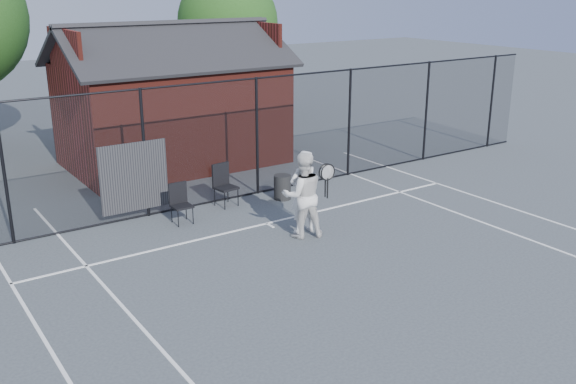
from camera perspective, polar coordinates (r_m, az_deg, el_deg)
ground at (r=12.32m, az=5.60°, el=-6.94°), size 80.00×80.00×0.00m
court_lines at (r=11.44m, az=9.87°, el=-9.16°), size 11.02×18.00×0.01m
fence at (r=15.65m, az=-6.85°, el=4.09°), size 22.04×3.00×3.00m
clubhouse at (r=19.48m, az=-10.25°, el=7.18°), size 6.50×4.36×4.19m
tree_right at (r=26.35m, az=-5.38°, el=14.76°), size 3.97×3.97×5.70m
player_front at (r=13.77m, az=1.39°, el=-0.00°), size 0.82×0.61×1.84m
player_back at (r=13.55m, az=1.33°, el=-0.27°), size 1.09×0.96×1.86m
chair_left at (r=14.63m, az=-9.43°, el=-1.09°), size 0.44×0.46×0.90m
chair_right at (r=15.63m, az=-5.54°, el=0.54°), size 0.56×0.57×1.02m
waste_bin at (r=16.10m, az=-0.50°, el=0.43°), size 0.46×0.46×0.63m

